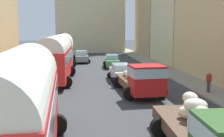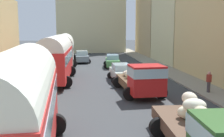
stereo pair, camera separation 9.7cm
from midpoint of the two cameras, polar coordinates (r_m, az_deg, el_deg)
ground_plane at (r=26.47m, az=-0.99°, el=-2.24°), size 154.00×154.00×0.00m
sidewalk_left at (r=26.70m, az=-16.67°, el=-2.36°), size 2.50×70.00×0.14m
sidewalk_right at (r=28.15m, az=13.86°, el=-1.70°), size 2.50×70.00×0.14m
building_right_3 at (r=39.48m, az=13.64°, el=11.02°), size 5.59×10.32×13.60m
building_right_4 at (r=50.09m, az=9.49°, el=10.02°), size 5.79×11.12×12.72m
distant_church at (r=55.72m, az=-4.30°, el=10.16°), size 12.92×6.85×20.28m
parked_bus_0 at (r=10.21m, az=-18.71°, el=-6.99°), size 3.56×9.15×4.15m
parked_bus_1 at (r=25.59m, az=-11.27°, el=2.41°), size 3.52×9.12×4.13m
parked_bus_2 at (r=36.88m, az=-9.60°, el=4.15°), size 3.23×8.81×3.98m
cargo_truck_0 at (r=10.56m, az=19.95°, el=-12.58°), size 3.27×7.21×2.34m
cargo_truck_1 at (r=20.19m, az=6.01°, el=-2.12°), size 3.31×6.88×2.40m
car_0 at (r=25.70m, az=1.95°, el=-0.79°), size 2.29×4.23×1.57m
car_1 at (r=34.34m, az=0.17°, el=1.55°), size 2.37×4.43×1.55m
car_3 at (r=38.97m, az=-6.06°, el=2.38°), size 2.38×3.87×1.64m
pedestrian_3 at (r=21.84m, az=19.20°, el=-2.48°), size 0.49×0.49×1.69m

